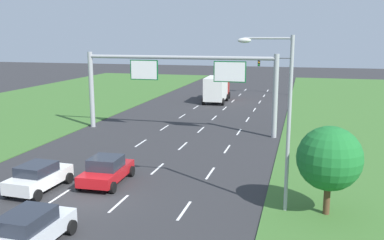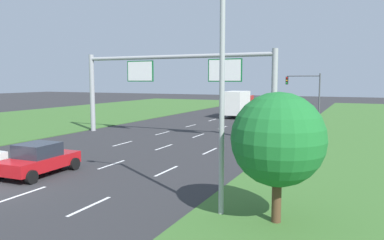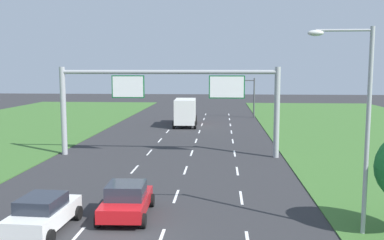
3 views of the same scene
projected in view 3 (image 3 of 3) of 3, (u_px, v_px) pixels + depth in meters
ground_plane at (117, 239)px, 17.25m from camera, size 200.00×200.00×0.00m
lane_dashes_inner_left at (143, 160)px, 32.23m from camera, size 0.14×68.40×0.01m
lane_dashes_inner_right at (189, 161)px, 31.99m from camera, size 0.14×68.40×0.01m
lane_dashes_slip at (236, 161)px, 31.75m from camera, size 0.14×68.40×0.01m
car_lead_silver at (127, 200)px, 19.84m from camera, size 2.33×4.09×1.59m
car_mid_lane at (43, 213)px, 18.03m from camera, size 2.23×4.06×1.55m
box_truck at (186, 111)px, 51.52m from camera, size 2.87×7.31×3.29m
sign_gantry at (170, 94)px, 33.22m from camera, size 17.24×0.44×7.00m
traffic_light_mast at (240, 90)px, 59.79m from camera, size 4.76×0.49×5.60m
street_lamp at (359, 113)px, 17.17m from camera, size 2.61×0.32×8.50m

